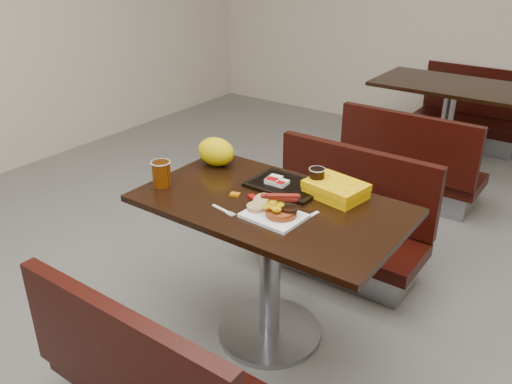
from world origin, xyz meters
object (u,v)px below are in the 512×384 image
Objects in this scene: clamshell at (336,189)px; paper_bag at (216,152)px; bench_far_n at (470,110)px; coffee_cup_far at (317,178)px; tray at (286,185)px; bench_far_s at (415,155)px; bench_near_s at (167,359)px; knife at (304,219)px; bench_near_n at (339,218)px; pancake_stack at (282,213)px; table_far at (446,128)px; hashbrown_sleeve_left at (274,180)px; platter at (274,216)px; table_near at (270,272)px; fork at (220,209)px; hashbrown_sleeve_right at (282,183)px; coffee_cup_near at (161,174)px.

paper_bag is (-0.68, -0.03, 0.04)m from clamshell.
coffee_cup_far is (0.11, -3.08, 0.45)m from bench_far_n.
bench_far_s is at bearing 89.63° from tray.
tray reaches higher than bench_near_s.
bench_far_s is at bearing -165.25° from knife.
bench_near_n is 0.91m from pancake_stack.
tray is 1.35× the size of clamshell.
bench_near_n is (0.00, 1.40, 0.00)m from bench_near_s.
table_far is 5.78× the size of paper_bag.
tray is at bearing 119.18° from pancake_stack.
platter is at bearing -62.00° from hashbrown_sleeve_left.
bench_near_s is 5.40× the size of knife.
table_far is (0.00, 2.60, 0.00)m from table_near.
coffee_cup_far is (-0.10, 0.27, 0.06)m from knife.
table_near is at bearing 140.09° from pancake_stack.
coffee_cup_far is 0.10m from clamshell.
bench_far_n is at bearing 90.12° from tray.
fork is (-0.26, -0.08, -0.03)m from pancake_stack.
knife is 0.37m from hashbrown_sleeve_left.
table_near is 12.38× the size of coffee_cup_far.
bench_near_n is 0.87m from knife.
pancake_stack is 0.34m from hashbrown_sleeve_left.
table_near is 0.68m from paper_bag.
hashbrown_sleeve_right is at bearing -120.63° from knife.
coffee_cup_far reaches higher than bench_near_n.
table_far is 8.82× the size of fork.
bench_near_s is at bearing -61.94° from paper_bag.
pancake_stack is at bearing 78.40° from bench_near_s.
knife is 1.91× the size of coffee_cup_far.
bench_near_s is 1.40m from bench_near_n.
coffee_cup_near is at bearing -163.07° from table_near.
clamshell is (0.21, 0.22, 0.41)m from table_near.
knife is (0.12, 0.06, -0.01)m from platter.
bench_far_n is at bearing 82.22° from hashbrown_sleeve_left.
hashbrown_sleeve_right is at bearing 120.19° from platter.
bench_near_n is 3.88× the size of clamshell.
hashbrown_sleeve_right is at bearing -108.87° from tray.
coffee_cup_far is (0.63, 0.38, 0.00)m from coffee_cup_near.
platter reaches higher than bench_far_n.
paper_bag is (-0.68, 0.25, 0.07)m from knife.
bench_near_n is at bearing 87.15° from tray.
coffee_cup_near is 0.39m from fork.
clamshell reaches higher than knife.
clamshell is at bearing 77.37° from bench_near_s.
table_far is 2.48m from hashbrown_sleeve_left.
fork is at bearing -121.12° from clamshell.
clamshell reaches higher than bench_far_s.
table_near is 0.51m from clamshell.
pancake_stack is (0.12, -2.70, 0.40)m from table_far.
coffee_cup_near is 0.57m from hashbrown_sleeve_right.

